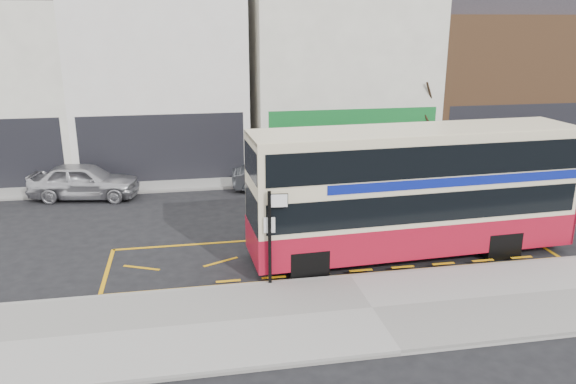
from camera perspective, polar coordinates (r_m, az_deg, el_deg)
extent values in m
plane|color=black|center=(16.84, 5.99, -8.35)|extent=(120.00, 120.00, 0.00)
cube|color=#9B9893|center=(14.86, 8.53, -11.76)|extent=(40.00, 4.00, 0.15)
cube|color=gray|center=(16.48, 6.36, -8.65)|extent=(40.00, 0.15, 0.15)
cube|color=#9B9893|center=(26.91, -0.58, 1.63)|extent=(50.00, 3.00, 0.15)
cube|color=white|center=(29.71, -12.72, 11.36)|extent=(8.00, 8.00, 9.00)
cube|color=black|center=(26.21, -12.56, 4.24)|extent=(7.36, 0.06, 3.20)
cube|color=black|center=(26.27, -12.53, 3.83)|extent=(5.60, 0.04, 2.00)
cube|color=white|center=(30.77, 4.63, 11.41)|extent=(9.00, 8.00, 8.50)
cube|color=#126928|center=(27.38, 6.66, 5.06)|extent=(8.28, 0.06, 3.20)
cube|color=black|center=(27.44, 6.64, 4.66)|extent=(6.30, 0.04, 2.00)
cube|color=brown|center=(34.27, 19.55, 10.23)|extent=(9.00, 8.00, 7.50)
cube|color=black|center=(31.21, 22.74, 5.32)|extent=(8.28, 0.06, 3.20)
cube|color=black|center=(31.26, 22.68, 4.97)|extent=(6.30, 0.04, 2.00)
cube|color=beige|center=(17.84, 12.59, 0.35)|extent=(10.27, 2.78, 3.75)
cube|color=maroon|center=(18.27, 12.31, -3.76)|extent=(10.32, 2.82, 1.02)
cube|color=maroon|center=(20.52, 25.47, 1.24)|extent=(0.17, 2.35, 3.75)
cube|color=black|center=(17.92, 12.53, -0.43)|extent=(9.87, 2.82, 0.88)
cube|color=black|center=(17.56, 12.82, 3.89)|extent=(9.87, 2.82, 0.93)
cube|color=navy|center=(18.13, 15.32, 2.00)|extent=(8.24, 2.74, 0.28)
cube|color=black|center=(16.50, -3.64, -2.41)|extent=(0.16, 2.13, 1.48)
cube|color=black|center=(16.04, -3.75, 3.06)|extent=(0.16, 2.13, 0.93)
cube|color=black|center=(16.23, -3.66, 0.53)|extent=(0.12, 1.62, 0.32)
cube|color=beige|center=(17.43, 12.97, 6.12)|extent=(10.27, 2.69, 0.11)
cylinder|color=black|center=(16.31, 2.17, -7.34)|extent=(0.94, 0.30, 0.93)
cylinder|color=black|center=(18.16, 0.44, -4.73)|extent=(0.94, 0.30, 0.93)
cylinder|color=black|center=(18.86, 21.01, -5.07)|extent=(0.94, 0.30, 0.93)
cylinder|color=black|center=(20.48, 17.83, -3.03)|extent=(0.94, 0.30, 0.93)
cube|color=black|center=(15.41, -1.88, -4.69)|extent=(0.10, 0.10, 2.67)
cube|color=white|center=(15.07, -0.90, -0.88)|extent=(0.48, 0.09, 0.39)
cube|color=white|center=(15.33, -1.90, -3.38)|extent=(0.31, 0.06, 0.45)
imported|color=#B8B7BC|center=(25.06, -19.99, 1.07)|extent=(4.70, 2.50, 1.52)
imported|color=#464A4E|center=(24.87, -1.45, 1.62)|extent=(3.74, 1.45, 1.21)
imported|color=beige|center=(27.24, 15.97, 2.64)|extent=(5.27, 2.26, 1.51)
cylinder|color=black|center=(29.44, 13.16, 4.45)|extent=(0.24, 0.24, 2.08)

